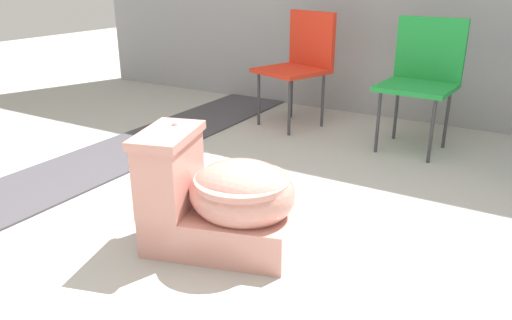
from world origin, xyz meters
TOP-DOWN VIEW (x-y plane):
  - ground_plane at (0.00, 0.00)m, footprint 14.00×14.00m
  - gravel_strip at (-1.26, 0.50)m, footprint 0.56×8.00m
  - toilet at (-0.05, 0.07)m, footprint 0.71×0.54m
  - folding_chair_left at (-0.58, 1.91)m, footprint 0.56×0.56m
  - folding_chair_middle at (0.33, 1.83)m, footprint 0.47×0.47m

SIDE VIEW (x-z plane):
  - ground_plane at x=0.00m, z-range 0.00..0.00m
  - gravel_strip at x=-1.26m, z-range 0.00..0.01m
  - toilet at x=-0.05m, z-range -0.04..0.48m
  - folding_chair_left at x=-0.58m, z-range 0.09..0.93m
  - folding_chair_middle at x=0.33m, z-range 0.09..0.93m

